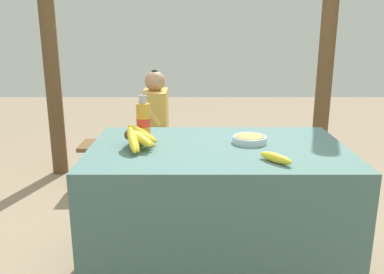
% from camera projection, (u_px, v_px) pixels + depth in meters
% --- Properties ---
extents(ground_plane, '(12.00, 12.00, 0.00)m').
position_uv_depth(ground_plane, '(217.00, 268.00, 2.41)').
color(ground_plane, gray).
extents(market_counter, '(1.40, 0.87, 0.75)m').
position_uv_depth(market_counter, '(218.00, 210.00, 2.31)').
color(market_counter, '#4C706B').
rests_on(market_counter, ground_plane).
extents(banana_bunch_ripe, '(0.19, 0.33, 0.14)m').
position_uv_depth(banana_bunch_ripe, '(138.00, 136.00, 2.17)').
color(banana_bunch_ripe, '#4C381E').
rests_on(banana_bunch_ripe, market_counter).
extents(serving_bowl, '(0.19, 0.19, 0.04)m').
position_uv_depth(serving_bowl, '(250.00, 139.00, 2.28)').
color(serving_bowl, silver).
rests_on(serving_bowl, market_counter).
extents(water_bottle, '(0.08, 0.08, 0.29)m').
position_uv_depth(water_bottle, '(144.00, 121.00, 2.30)').
color(water_bottle, gold).
rests_on(water_bottle, market_counter).
extents(loose_banana_front, '(0.15, 0.18, 0.05)m').
position_uv_depth(loose_banana_front, '(277.00, 158.00, 1.95)').
color(loose_banana_front, yellow).
rests_on(loose_banana_front, market_counter).
extents(wooden_bench, '(1.89, 0.32, 0.39)m').
position_uv_depth(wooden_bench, '(189.00, 149.00, 3.59)').
color(wooden_bench, brown).
rests_on(wooden_bench, ground_plane).
extents(seated_vendor, '(0.40, 0.39, 1.04)m').
position_uv_depth(seated_vendor, '(151.00, 122.00, 3.49)').
color(seated_vendor, '#232328').
rests_on(seated_vendor, ground_plane).
extents(banana_bunch_green, '(0.17, 0.27, 0.14)m').
position_uv_depth(banana_bunch_green, '(252.00, 136.00, 3.56)').
color(banana_bunch_green, '#4C381E').
rests_on(banana_bunch_green, wooden_bench).
extents(support_post_near, '(0.14, 0.14, 2.62)m').
position_uv_depth(support_post_near, '(50.00, 35.00, 3.65)').
color(support_post_near, brown).
rests_on(support_post_near, ground_plane).
extents(support_post_far, '(0.14, 0.14, 2.62)m').
position_uv_depth(support_post_far, '(329.00, 35.00, 3.64)').
color(support_post_far, brown).
rests_on(support_post_far, ground_plane).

